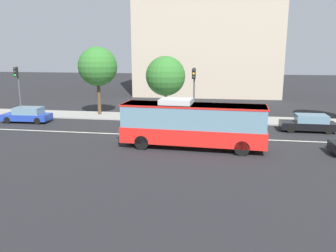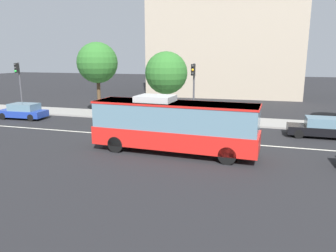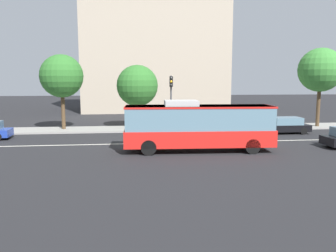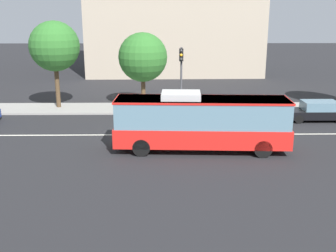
{
  "view_description": "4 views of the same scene",
  "coord_description": "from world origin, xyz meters",
  "px_view_note": "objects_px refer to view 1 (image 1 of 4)",
  "views": [
    {
      "loc": [
        5.21,
        -26.1,
        6.62
      ],
      "look_at": [
        1.27,
        -2.2,
        1.31
      ],
      "focal_mm": 36.13,
      "sensor_mm": 36.0,
      "label": 1
    },
    {
      "loc": [
        8.07,
        -21.03,
        5.74
      ],
      "look_at": [
        2.89,
        -3.46,
        1.71
      ],
      "focal_mm": 33.72,
      "sensor_mm": 36.0,
      "label": 2
    },
    {
      "loc": [
        -1.43,
        -25.44,
        4.84
      ],
      "look_at": [
        1.1,
        -3.1,
        1.75
      ],
      "focal_mm": 36.24,
      "sensor_mm": 36.0,
      "label": 3
    },
    {
      "loc": [
        0.92,
        -25.85,
        7.89
      ],
      "look_at": [
        1.25,
        -3.31,
        1.53
      ],
      "focal_mm": 43.67,
      "sensor_mm": 36.0,
      "label": 4
    }
  ],
  "objects_px": {
    "transit_bus": "(193,123)",
    "traffic_light_mid_block": "(18,83)",
    "sedan_blue": "(27,115)",
    "sedan_black_ahead": "(309,123)",
    "traffic_light_near_corner": "(194,85)",
    "street_tree_kerbside_right": "(166,76)",
    "street_tree_kerbside_left": "(98,67)"
  },
  "relations": [
    {
      "from": "sedan_blue",
      "to": "street_tree_kerbside_left",
      "type": "xyz_separation_m",
      "value": [
        5.59,
        4.5,
        4.42
      ]
    },
    {
      "from": "traffic_light_mid_block",
      "to": "traffic_light_near_corner",
      "type": "bearing_deg",
      "value": 96.29
    },
    {
      "from": "traffic_light_near_corner",
      "to": "traffic_light_mid_block",
      "type": "bearing_deg",
      "value": -84.39
    },
    {
      "from": "traffic_light_near_corner",
      "to": "street_tree_kerbside_right",
      "type": "relative_size",
      "value": 0.83
    },
    {
      "from": "sedan_black_ahead",
      "to": "street_tree_kerbside_left",
      "type": "height_order",
      "value": "street_tree_kerbside_left"
    },
    {
      "from": "sedan_black_ahead",
      "to": "street_tree_kerbside_right",
      "type": "relative_size",
      "value": 0.72
    },
    {
      "from": "sedan_black_ahead",
      "to": "street_tree_kerbside_right",
      "type": "xyz_separation_m",
      "value": [
        -13.12,
        4.46,
        3.5
      ]
    },
    {
      "from": "sedan_blue",
      "to": "sedan_black_ahead",
      "type": "xyz_separation_m",
      "value": [
        25.8,
        0.31,
        0.0
      ]
    },
    {
      "from": "sedan_black_ahead",
      "to": "traffic_light_mid_block",
      "type": "bearing_deg",
      "value": -4.43
    },
    {
      "from": "traffic_light_mid_block",
      "to": "street_tree_kerbside_right",
      "type": "xyz_separation_m",
      "value": [
        15.02,
        2.29,
        0.67
      ]
    },
    {
      "from": "sedan_blue",
      "to": "street_tree_kerbside_left",
      "type": "height_order",
      "value": "street_tree_kerbside_left"
    },
    {
      "from": "sedan_black_ahead",
      "to": "traffic_light_near_corner",
      "type": "distance_m",
      "value": 10.71
    },
    {
      "from": "sedan_blue",
      "to": "traffic_light_mid_block",
      "type": "height_order",
      "value": "traffic_light_mid_block"
    },
    {
      "from": "traffic_light_near_corner",
      "to": "street_tree_kerbside_left",
      "type": "bearing_deg",
      "value": -95.08
    },
    {
      "from": "transit_bus",
      "to": "street_tree_kerbside_right",
      "type": "distance_m",
      "value": 12.01
    },
    {
      "from": "traffic_light_near_corner",
      "to": "street_tree_kerbside_right",
      "type": "height_order",
      "value": "street_tree_kerbside_right"
    },
    {
      "from": "transit_bus",
      "to": "traffic_light_mid_block",
      "type": "distance_m",
      "value": 20.89
    },
    {
      "from": "transit_bus",
      "to": "street_tree_kerbside_left",
      "type": "xyz_separation_m",
      "value": [
        -10.92,
        10.86,
        3.33
      ]
    },
    {
      "from": "transit_bus",
      "to": "sedan_blue",
      "type": "height_order",
      "value": "transit_bus"
    },
    {
      "from": "street_tree_kerbside_left",
      "to": "traffic_light_near_corner",
      "type": "bearing_deg",
      "value": -9.95
    },
    {
      "from": "transit_bus",
      "to": "traffic_light_near_corner",
      "type": "bearing_deg",
      "value": 97.55
    },
    {
      "from": "transit_bus",
      "to": "traffic_light_mid_block",
      "type": "bearing_deg",
      "value": 157.71
    },
    {
      "from": "transit_bus",
      "to": "traffic_light_near_corner",
      "type": "distance_m",
      "value": 9.27
    },
    {
      "from": "traffic_light_near_corner",
      "to": "street_tree_kerbside_left",
      "type": "height_order",
      "value": "street_tree_kerbside_left"
    },
    {
      "from": "traffic_light_near_corner",
      "to": "sedan_black_ahead",
      "type": "bearing_deg",
      "value": 81.4
    },
    {
      "from": "sedan_blue",
      "to": "sedan_black_ahead",
      "type": "bearing_deg",
      "value": 178.24
    },
    {
      "from": "street_tree_kerbside_left",
      "to": "sedan_black_ahead",
      "type": "bearing_deg",
      "value": -11.71
    },
    {
      "from": "street_tree_kerbside_left",
      "to": "street_tree_kerbside_right",
      "type": "xyz_separation_m",
      "value": [
        7.1,
        0.27,
        -0.91
      ]
    },
    {
      "from": "traffic_light_near_corner",
      "to": "transit_bus",
      "type": "bearing_deg",
      "value": 9.58
    },
    {
      "from": "transit_bus",
      "to": "traffic_light_near_corner",
      "type": "height_order",
      "value": "traffic_light_near_corner"
    },
    {
      "from": "sedan_black_ahead",
      "to": "street_tree_kerbside_left",
      "type": "relative_size",
      "value": 0.63
    },
    {
      "from": "transit_bus",
      "to": "street_tree_kerbside_right",
      "type": "xyz_separation_m",
      "value": [
        -3.82,
        11.13,
        2.42
      ]
    }
  ]
}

